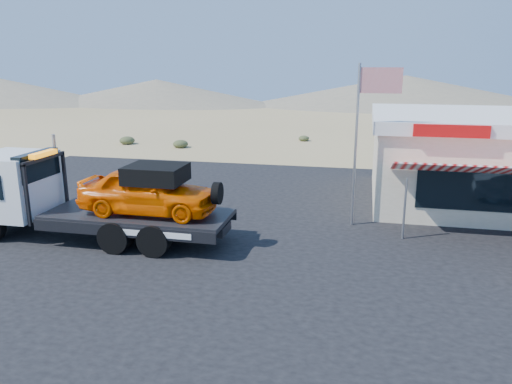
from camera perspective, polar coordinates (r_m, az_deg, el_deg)
ground at (r=16.08m, az=-6.82°, el=-7.59°), size 120.00×120.00×0.00m
asphalt_lot at (r=18.31m, az=2.22°, el=-4.63°), size 32.00×24.00×0.02m
tow_truck at (r=18.15m, az=-18.22°, el=-0.22°), size 9.04×2.68×3.02m
jerky_store at (r=23.97m, az=25.48°, el=3.48°), size 10.40×9.97×3.90m
flagpole at (r=18.65m, az=12.15°, el=7.28°), size 1.55×0.10×6.00m
desert_scrub at (r=29.54m, az=-26.65°, el=1.85°), size 22.54×35.85×0.63m
distant_hills at (r=70.84m, az=0.39°, el=11.36°), size 126.00×48.00×4.20m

